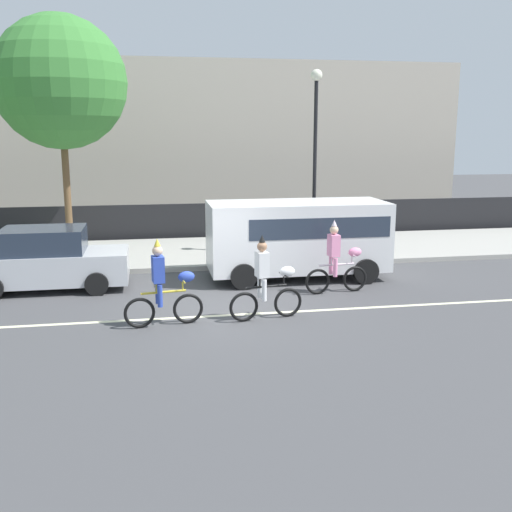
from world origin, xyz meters
name	(u,v)px	position (x,y,z in m)	size (l,w,h in m)	color
ground_plane	(223,309)	(0.00, 0.00, 0.00)	(80.00, 80.00, 0.00)	#424244
road_centre_line	(226,315)	(0.00, -0.50, 0.00)	(36.00, 0.14, 0.01)	beige
sidewalk_curb	(200,252)	(0.00, 6.50, 0.07)	(60.00, 5.00, 0.15)	#9E9B93
fence_line	(193,222)	(0.00, 9.40, 0.70)	(40.00, 0.08, 1.40)	black
building_backdrop	(163,140)	(-0.81, 18.00, 3.65)	(28.00, 8.00, 7.31)	#B2A899
parade_cyclist_cobalt	(164,288)	(-1.39, -0.98, 0.84)	(1.71, 0.52, 1.92)	black
parade_cyclist_zebra	(267,282)	(0.86, -0.91, 0.84)	(1.71, 0.53, 1.92)	black
parade_cyclist_pink	(337,261)	(3.08, 0.95, 0.84)	(1.72, 0.50, 1.92)	black
parked_van_white	(300,234)	(2.52, 2.70, 1.28)	(5.00, 2.22, 2.18)	white
parked_car_silver	(48,260)	(-4.33, 2.65, 0.78)	(4.10, 1.92, 1.64)	#B7BABF
street_lamp_post	(315,135)	(3.63, 5.22, 3.99)	(0.36, 0.36, 5.86)	black
street_tree_far_corner	(60,83)	(-4.41, 7.97, 5.70)	(4.41, 4.41, 7.76)	brown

